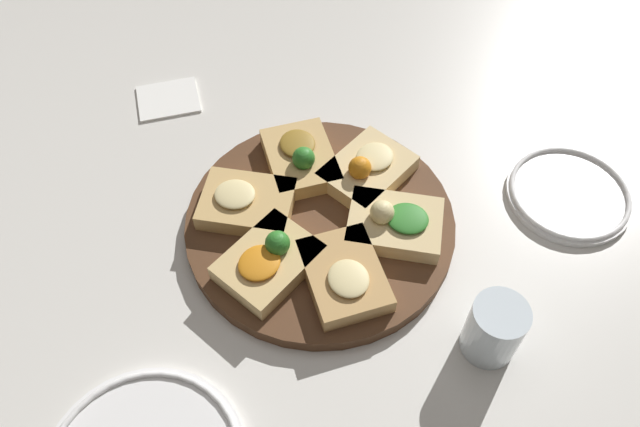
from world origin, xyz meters
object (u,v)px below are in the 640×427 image
object	(u,v)px
serving_board	(320,224)
water_glass	(494,329)
napkin_stack	(168,98)
plate_left	(569,194)

from	to	relation	value
serving_board	water_glass	bearing A→B (deg)	108.52
serving_board	napkin_stack	size ratio (longest dim) A/B	3.79
water_glass	napkin_stack	bearing A→B (deg)	-74.48
serving_board	napkin_stack	world-z (taller)	serving_board
serving_board	plate_left	distance (m)	0.40
plate_left	serving_board	bearing A→B (deg)	-22.19
plate_left	water_glass	size ratio (longest dim) A/B	2.07
water_glass	napkin_stack	xyz separation A→B (m)	(0.18, -0.66, -0.04)
plate_left	napkin_stack	size ratio (longest dim) A/B	1.83
plate_left	water_glass	distance (m)	0.31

